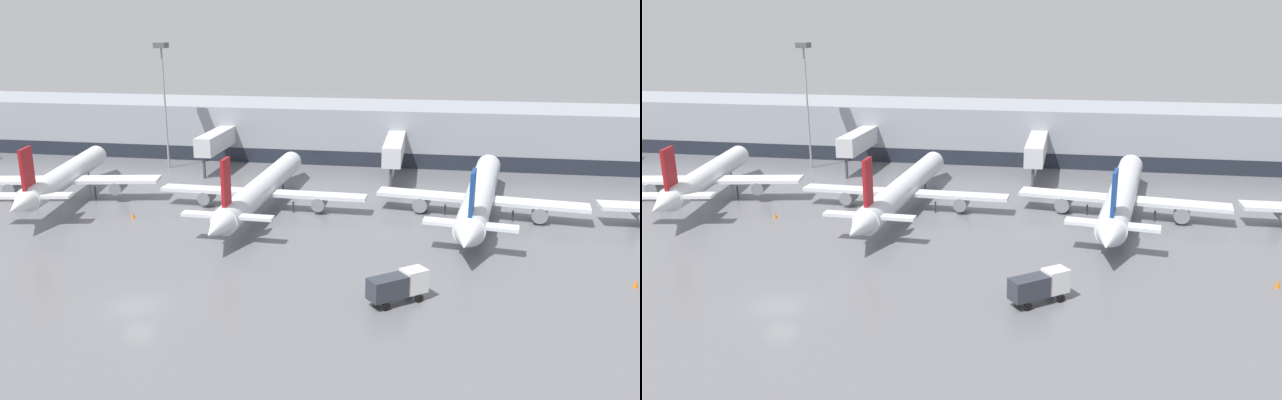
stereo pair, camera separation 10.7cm
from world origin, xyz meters
TOP-DOWN VIEW (x-y plane):
  - ground_plane at (0.00, 0.00)m, footprint 320.00×320.00m
  - terminal_building at (0.05, 61.86)m, footprint 160.00×30.65m
  - parked_jet_0 at (-23.17, 27.99)m, footprint 24.23×31.88m
  - parked_jet_1 at (3.02, 28.59)m, footprint 26.06×36.95m
  - parked_jet_3 at (29.43, 30.11)m, footprint 24.75×38.85m
  - service_truck_0 at (21.10, 4.27)m, footprint 5.14×4.51m
  - traffic_cone_0 at (-11.20, 22.26)m, footprint 0.45×0.45m
  - traffic_cone_2 at (41.60, 11.01)m, footprint 0.43×0.43m
  - apron_light_mast_2 at (-17.57, 48.03)m, footprint 1.80×1.80m

SIDE VIEW (x-z plane):
  - ground_plane at x=0.00m, z-range 0.00..0.00m
  - traffic_cone_0 at x=-11.20m, z-range 0.00..0.71m
  - traffic_cone_2 at x=41.60m, z-range 0.00..0.76m
  - service_truck_0 at x=21.10m, z-range 0.24..2.96m
  - parked_jet_1 at x=3.02m, z-range -1.92..7.19m
  - parked_jet_3 at x=29.43m, z-range -1.64..6.95m
  - parked_jet_0 at x=-23.17m, z-range -1.34..7.68m
  - terminal_building at x=0.05m, z-range 0.00..9.00m
  - apron_light_mast_2 at x=-17.57m, z-range 5.50..24.93m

